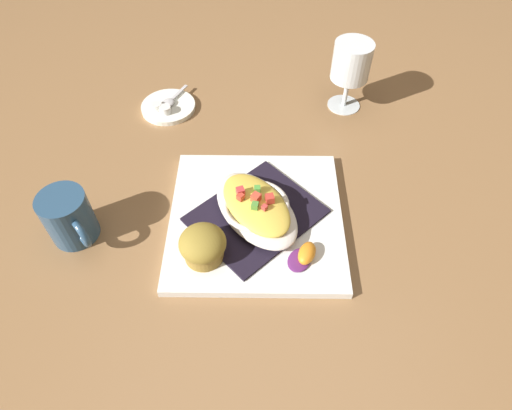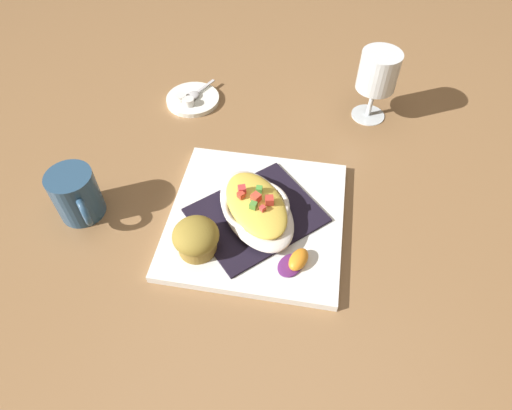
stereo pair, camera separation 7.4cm
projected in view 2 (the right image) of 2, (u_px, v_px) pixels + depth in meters
ground_plane at (256, 221)px, 0.78m from camera, size 2.60×2.60×0.00m
square_plate at (256, 219)px, 0.77m from camera, size 0.33×0.33×0.02m
folded_napkin at (256, 215)px, 0.76m from camera, size 0.26×0.26×0.00m
gratin_dish at (256, 207)px, 0.75m from camera, size 0.22×0.20×0.05m
muffin at (196, 238)px, 0.70m from camera, size 0.08×0.08×0.06m
orange_garnish at (296, 261)px, 0.70m from camera, size 0.06×0.06×0.02m
coffee_mug at (77, 197)px, 0.76m from camera, size 0.09×0.10×0.09m
stemmed_glass at (378, 75)px, 0.88m from camera, size 0.08×0.08×0.15m
creamer_saucer at (193, 99)px, 0.99m from camera, size 0.12×0.12×0.01m
spoon at (194, 95)px, 0.98m from camera, size 0.09×0.05×0.01m
creamer_cup_0 at (181, 98)px, 0.97m from camera, size 0.02×0.02×0.02m
creamer_cup_1 at (189, 102)px, 0.96m from camera, size 0.02×0.02×0.02m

